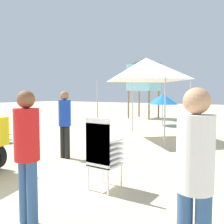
{
  "coord_description": "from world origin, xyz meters",
  "views": [
    {
      "loc": [
        4.79,
        -1.76,
        1.69
      ],
      "look_at": [
        1.07,
        3.74,
        1.21
      ],
      "focal_mm": 39.82,
      "sensor_mm": 36.0,
      "label": 1
    }
  ],
  "objects_px": {
    "lifeguard_far_right": "(195,173)",
    "lifeguard_tower": "(144,74)",
    "stacked_plastic_chairs": "(102,149)",
    "lifeguard_near_left": "(27,148)",
    "beach_umbrella_left": "(163,99)",
    "popup_canopy": "(146,69)",
    "lifeguard_near_center": "(65,120)"
  },
  "relations": [
    {
      "from": "lifeguard_tower",
      "to": "lifeguard_far_right",
      "type": "bearing_deg",
      "value": -61.49
    },
    {
      "from": "stacked_plastic_chairs",
      "to": "popup_canopy",
      "type": "distance_m",
      "value": 5.71
    },
    {
      "from": "popup_canopy",
      "to": "beach_umbrella_left",
      "type": "height_order",
      "value": "popup_canopy"
    },
    {
      "from": "lifeguard_near_center",
      "to": "lifeguard_far_right",
      "type": "height_order",
      "value": "lifeguard_near_center"
    },
    {
      "from": "stacked_plastic_chairs",
      "to": "popup_canopy",
      "type": "xyz_separation_m",
      "value": [
        -1.71,
        5.12,
        1.88
      ]
    },
    {
      "from": "lifeguard_tower",
      "to": "beach_umbrella_left",
      "type": "bearing_deg",
      "value": -48.57
    },
    {
      "from": "lifeguard_near_left",
      "to": "lifeguard_far_right",
      "type": "relative_size",
      "value": 0.99
    },
    {
      "from": "beach_umbrella_left",
      "to": "popup_canopy",
      "type": "bearing_deg",
      "value": -76.08
    },
    {
      "from": "lifeguard_near_center",
      "to": "lifeguard_tower",
      "type": "xyz_separation_m",
      "value": [
        -3.26,
        10.99,
        2.03
      ]
    },
    {
      "from": "lifeguard_near_center",
      "to": "lifeguard_far_right",
      "type": "xyz_separation_m",
      "value": [
        4.07,
        -2.51,
        -0.01
      ]
    },
    {
      "from": "stacked_plastic_chairs",
      "to": "lifeguard_tower",
      "type": "height_order",
      "value": "lifeguard_tower"
    },
    {
      "from": "lifeguard_near_center",
      "to": "popup_canopy",
      "type": "relative_size",
      "value": 0.58
    },
    {
      "from": "popup_canopy",
      "to": "lifeguard_far_right",
      "type": "bearing_deg",
      "value": -60.23
    },
    {
      "from": "lifeguard_near_center",
      "to": "lifeguard_far_right",
      "type": "bearing_deg",
      "value": -31.68
    },
    {
      "from": "stacked_plastic_chairs",
      "to": "beach_umbrella_left",
      "type": "distance_m",
      "value": 9.63
    },
    {
      "from": "popup_canopy",
      "to": "lifeguard_tower",
      "type": "distance_m",
      "value": 8.02
    },
    {
      "from": "stacked_plastic_chairs",
      "to": "lifeguard_near_center",
      "type": "height_order",
      "value": "lifeguard_near_center"
    },
    {
      "from": "lifeguard_near_center",
      "to": "lifeguard_far_right",
      "type": "relative_size",
      "value": 1.01
    },
    {
      "from": "popup_canopy",
      "to": "lifeguard_tower",
      "type": "relative_size",
      "value": 0.73
    },
    {
      "from": "lifeguard_near_left",
      "to": "popup_canopy",
      "type": "height_order",
      "value": "popup_canopy"
    },
    {
      "from": "stacked_plastic_chairs",
      "to": "lifeguard_near_center",
      "type": "relative_size",
      "value": 0.73
    },
    {
      "from": "stacked_plastic_chairs",
      "to": "lifeguard_tower",
      "type": "bearing_deg",
      "value": 113.79
    },
    {
      "from": "lifeguard_near_center",
      "to": "beach_umbrella_left",
      "type": "xyz_separation_m",
      "value": [
        -0.6,
        7.97,
        0.4
      ]
    },
    {
      "from": "lifeguard_near_left",
      "to": "popup_canopy",
      "type": "bearing_deg",
      "value": 103.56
    },
    {
      "from": "lifeguard_far_right",
      "to": "lifeguard_near_left",
      "type": "bearing_deg",
      "value": -175.45
    },
    {
      "from": "lifeguard_far_right",
      "to": "popup_canopy",
      "type": "distance_m",
      "value": 7.53
    },
    {
      "from": "stacked_plastic_chairs",
      "to": "lifeguard_far_right",
      "type": "relative_size",
      "value": 0.74
    },
    {
      "from": "lifeguard_near_left",
      "to": "beach_umbrella_left",
      "type": "bearing_deg",
      "value": 103.7
    },
    {
      "from": "lifeguard_near_left",
      "to": "beach_umbrella_left",
      "type": "height_order",
      "value": "lifeguard_near_left"
    },
    {
      "from": "stacked_plastic_chairs",
      "to": "lifeguard_near_center",
      "type": "xyz_separation_m",
      "value": [
        -2.13,
        1.24,
        0.28
      ]
    },
    {
      "from": "beach_umbrella_left",
      "to": "lifeguard_near_center",
      "type": "bearing_deg",
      "value": -85.72
    },
    {
      "from": "lifeguard_far_right",
      "to": "lifeguard_tower",
      "type": "bearing_deg",
      "value": 118.51
    }
  ]
}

